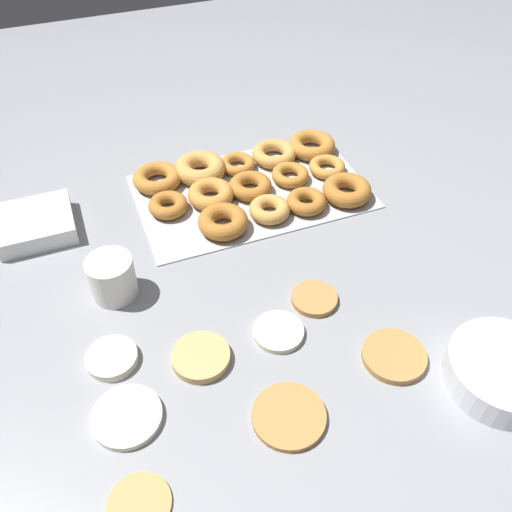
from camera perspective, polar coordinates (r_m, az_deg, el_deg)
name	(u,v)px	position (r m, az deg, el deg)	size (l,w,h in m)	color
ground_plane	(236,324)	(0.96, -2.07, -7.15)	(3.00, 3.00, 0.00)	gray
pancake_0	(127,417)	(0.87, -13.42, -16.13)	(0.11, 0.11, 0.01)	silver
pancake_1	(289,416)	(0.85, 3.48, -16.47)	(0.11, 0.11, 0.01)	#B27F42
pancake_2	(278,332)	(0.94, 2.38, -7.97)	(0.09, 0.09, 0.01)	beige
pancake_3	(112,359)	(0.93, -14.90, -10.42)	(0.08, 0.08, 0.02)	silver
pancake_4	(394,356)	(0.94, 14.33, -10.16)	(0.11, 0.11, 0.01)	#B27F42
pancake_5	(139,504)	(0.81, -12.22, -24.11)	(0.09, 0.09, 0.01)	tan
pancake_6	(201,357)	(0.91, -5.82, -10.53)	(0.10, 0.10, 0.02)	tan
pancake_7	(314,298)	(0.99, 6.12, -4.43)	(0.08, 0.08, 0.01)	#B27F42
donut_tray	(252,182)	(1.22, -0.40, 7.78)	(0.51, 0.31, 0.04)	#ADAFB5
batter_bowl	(502,371)	(0.95, 24.50, -11.00)	(0.18, 0.18, 0.05)	white
container_stack	(36,224)	(1.20, -22.18, 3.14)	(0.15, 0.14, 0.04)	white
paper_cup	(112,278)	(1.01, -14.91, -2.21)	(0.08, 0.08, 0.08)	white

